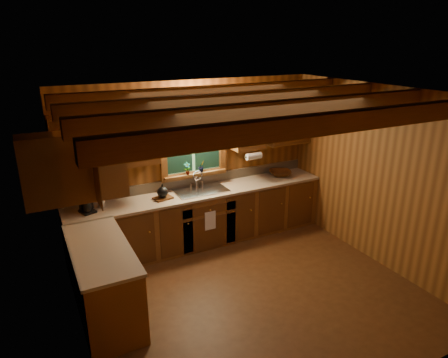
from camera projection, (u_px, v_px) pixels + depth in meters
name	position (u px, v px, depth m)	size (l,w,h in m)	color
room	(254.00, 202.00, 4.88)	(4.20, 4.20, 4.20)	#4B2912
ceiling_beams	(257.00, 104.00, 4.49)	(4.20, 2.54, 0.18)	brown
base_cabinets	(180.00, 232.00, 6.03)	(4.20, 2.22, 0.86)	brown
countertop	(180.00, 204.00, 5.90)	(4.20, 2.24, 0.04)	tan
backsplash	(194.00, 181.00, 6.57)	(4.20, 0.02, 0.16)	tan
dishwasher_panel	(126.00, 267.00, 5.11)	(0.02, 0.60, 0.80)	white
upper_cabinets	(168.00, 139.00, 5.65)	(4.19, 1.77, 0.78)	brown
window	(193.00, 149.00, 6.37)	(1.12, 0.08, 1.00)	brown
window_sill	(195.00, 174.00, 6.47)	(1.06, 0.14, 0.04)	brown
wall_sconce	(195.00, 110.00, 6.06)	(0.45, 0.21, 0.17)	black
paper_towel_roll	(254.00, 156.00, 6.54)	(0.11, 0.11, 0.27)	white
dish_towel	(210.00, 221.00, 6.20)	(0.18, 0.01, 0.30)	white
sink	(201.00, 193.00, 6.37)	(0.82, 0.48, 0.43)	silver
coffee_maker	(86.00, 201.00, 5.54)	(0.18, 0.22, 0.31)	black
utensil_crock	(102.00, 202.00, 5.72)	(0.11, 0.11, 0.31)	silver
cutting_board	(163.00, 198.00, 6.04)	(0.27, 0.19, 0.02)	#4F2B11
teakettle	(163.00, 192.00, 6.01)	(0.17, 0.17, 0.21)	black
wicker_basket	(280.00, 173.00, 7.04)	(0.38, 0.38, 0.09)	#48230C
potted_plant_left	(187.00, 169.00, 6.34)	(0.11, 0.07, 0.20)	#4F2B11
potted_plant_right	(201.00, 166.00, 6.46)	(0.10, 0.08, 0.19)	#4F2B11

